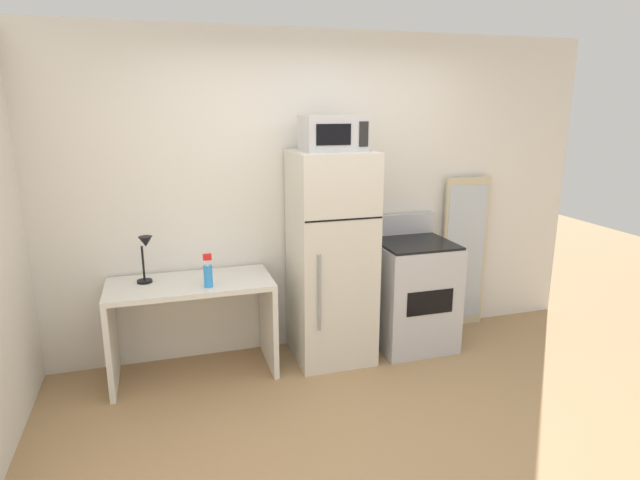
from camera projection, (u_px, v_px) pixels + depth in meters
The scene contains 9 objects.
ground_plane at pixel (389, 454), 3.18m from camera, with size 12.00×12.00×0.00m, color #9E7A51.
wall_back_white at pixel (310, 194), 4.43m from camera, with size 5.00×0.10×2.60m, color silver.
desk at pixel (192, 310), 4.00m from camera, with size 1.21×0.57×0.75m.
desk_lamp at pixel (145, 251), 3.87m from camera, with size 0.14×0.12×0.35m.
spray_bottle at pixel (208, 274), 3.81m from camera, with size 0.06×0.06×0.25m.
refrigerator at pixel (331, 258), 4.22m from camera, with size 0.61×0.62×1.69m.
microwave at pixel (333, 133), 3.96m from camera, with size 0.46×0.35×0.26m.
oven_range at pixel (413, 293), 4.53m from camera, with size 0.63×0.61×1.10m.
leaning_mirror at pixel (464, 253), 4.88m from camera, with size 0.44×0.03×1.40m.
Camera 1 is at (-1.20, -2.52, 2.03)m, focal length 29.84 mm.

